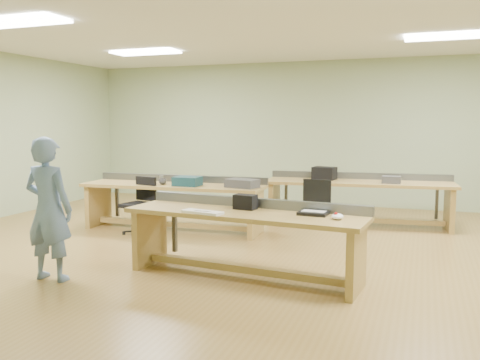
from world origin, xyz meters
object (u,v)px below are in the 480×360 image
at_px(laptop_base, 314,213).
at_px(task_chair, 140,213).
at_px(camera_bag, 245,202).
at_px(workbench_front, 245,229).
at_px(drinks_can, 161,179).
at_px(mug, 163,181).
at_px(workbench_mid, 174,196).
at_px(workbench_back, 359,192).
at_px(person, 49,209).
at_px(parts_bin_grey, 242,183).
at_px(parts_bin_teal, 187,181).

xyz_separation_m(laptop_base, task_chair, (-3.05, 1.47, -0.44)).
bearing_deg(camera_bag, laptop_base, 2.67).
relative_size(workbench_front, laptop_base, 8.91).
bearing_deg(drinks_can, mug, -56.36).
bearing_deg(task_chair, workbench_mid, 63.19).
xyz_separation_m(workbench_front, workbench_mid, (-1.91, 1.97, 0.01)).
xyz_separation_m(workbench_back, person, (-2.83, -4.21, 0.23)).
xyz_separation_m(task_chair, parts_bin_grey, (1.56, 0.40, 0.49)).
distance_m(mug, drinks_can, 0.22).
height_order(person, mug, person).
xyz_separation_m(parts_bin_grey, drinks_can, (-1.43, 0.09, -0.00)).
height_order(task_chair, parts_bin_teal, parts_bin_teal).
bearing_deg(parts_bin_grey, workbench_back, 42.84).
distance_m(workbench_mid, laptop_base, 3.29).
relative_size(task_chair, parts_bin_grey, 1.89).
bearing_deg(task_chair, camera_bag, -18.74).
distance_m(workbench_front, mug, 2.75).
bearing_deg(mug, laptop_base, -32.32).
relative_size(task_chair, mug, 7.15).
height_order(parts_bin_grey, drinks_can, parts_bin_grey).
bearing_deg(drinks_can, person, -86.61).
xyz_separation_m(laptop_base, parts_bin_teal, (-2.37, 1.78, 0.05)).
relative_size(laptop_base, mug, 2.53).
distance_m(parts_bin_grey, mug, 1.31).
bearing_deg(mug, camera_bag, -40.48).
relative_size(workbench_front, task_chair, 3.15).
distance_m(workbench_mid, task_chair, 0.63).
relative_size(task_chair, parts_bin_teal, 2.21).
distance_m(camera_bag, task_chair, 2.69).
bearing_deg(person, parts_bin_grey, -115.35).
xyz_separation_m(workbench_front, parts_bin_teal, (-1.61, 1.84, 0.27)).
height_order(person, parts_bin_grey, person).
xyz_separation_m(parts_bin_teal, parts_bin_grey, (0.88, 0.08, -0.01)).
bearing_deg(workbench_mid, laptop_base, -38.56).
bearing_deg(mug, drinks_can, 123.64).
bearing_deg(mug, workbench_back, 28.23).
height_order(camera_bag, mug, camera_bag).
height_order(person, camera_bag, person).
height_order(workbench_mid, person, person).
xyz_separation_m(workbench_mid, person, (-0.08, -2.81, 0.24)).
height_order(camera_bag, task_chair, camera_bag).
relative_size(workbench_mid, laptop_base, 9.59).
height_order(workbench_front, laptop_base, workbench_front).
relative_size(workbench_mid, person, 1.89).
height_order(workbench_front, camera_bag, camera_bag).
bearing_deg(parts_bin_teal, camera_bag, -47.56).
distance_m(laptop_base, task_chair, 3.41).
relative_size(workbench_back, camera_bag, 12.70).
bearing_deg(laptop_base, person, -158.60).
xyz_separation_m(workbench_mid, laptop_base, (2.67, -1.91, 0.21)).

